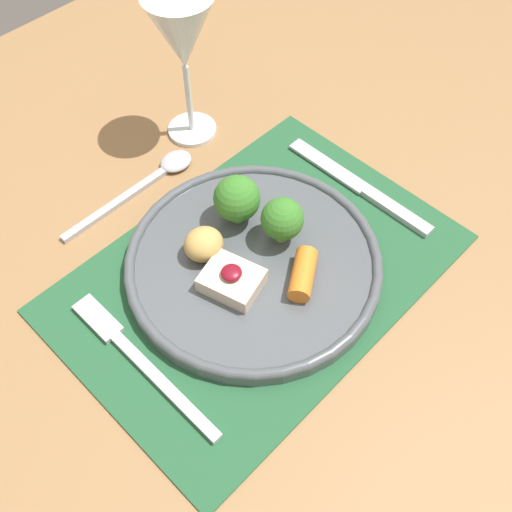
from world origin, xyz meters
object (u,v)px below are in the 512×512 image
knife (367,192)px  spoon (155,176)px  fork (134,355)px  dinner_plate (255,255)px  wine_glass_near (182,38)px

knife → spoon: bearing=130.5°
fork → spoon: (0.18, 0.18, -0.00)m
fork → spoon: size_ratio=1.09×
knife → spoon: size_ratio=1.09×
dinner_plate → knife: (0.18, -0.03, -0.01)m
dinner_plate → knife: dinner_plate is taller
fork → knife: (0.35, -0.03, 0.00)m
knife → wine_glass_near: (-0.08, 0.24, 0.14)m
fork → spoon: spoon is taller
knife → wine_glass_near: wine_glass_near is taller
spoon → knife: bearing=-51.5°
dinner_plate → spoon: dinner_plate is taller
spoon → wine_glass_near: wine_glass_near is taller
fork → wine_glass_near: size_ratio=1.10×
fork → knife: knife is taller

